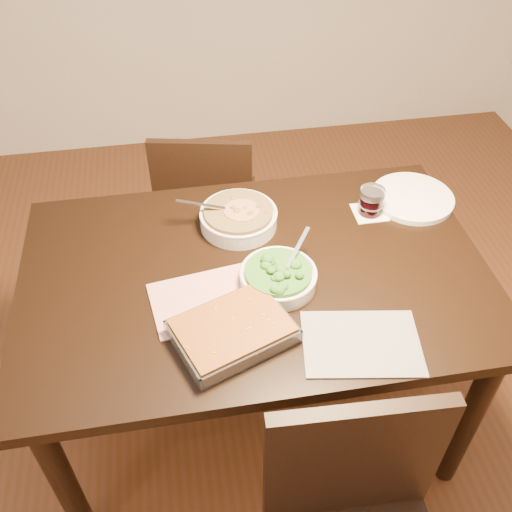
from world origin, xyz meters
TOP-DOWN VIEW (x-y plane):
  - ground at (0.00, 0.00)m, footprint 4.00×4.00m
  - table at (0.00, 0.00)m, footprint 1.40×0.90m
  - magazine_a at (-0.16, -0.10)m, footprint 0.33×0.26m
  - magazine_b at (0.23, -0.32)m, footprint 0.34×0.27m
  - coaster at (0.42, 0.21)m, footprint 0.11×0.11m
  - stew_bowl at (-0.02, 0.22)m, footprint 0.28×0.25m
  - broccoli_bowl at (0.06, -0.07)m, footprint 0.23×0.23m
  - baking_dish at (-0.10, -0.24)m, footprint 0.36×0.31m
  - wine_tumbler at (0.42, 0.21)m, footprint 0.08×0.08m
  - dinner_plate at (0.59, 0.25)m, footprint 0.28×0.28m
  - chair_far at (-0.09, 0.72)m, footprint 0.46×0.46m

SIDE VIEW (x-z plane):
  - ground at x=0.00m, z-range 0.00..0.00m
  - chair_far at x=-0.09m, z-range 0.05..0.88m
  - table at x=0.00m, z-range 0.28..1.03m
  - coaster at x=0.42m, z-range 0.75..0.75m
  - magazine_b at x=0.23m, z-range 0.75..0.76m
  - magazine_a at x=-0.16m, z-range 0.75..0.76m
  - dinner_plate at x=0.59m, z-range 0.75..0.77m
  - baking_dish at x=-0.10m, z-range 0.75..0.80m
  - broccoli_bowl at x=0.06m, z-range 0.74..0.83m
  - stew_bowl at x=-0.02m, z-range 0.74..0.83m
  - wine_tumbler at x=0.42m, z-range 0.75..0.85m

